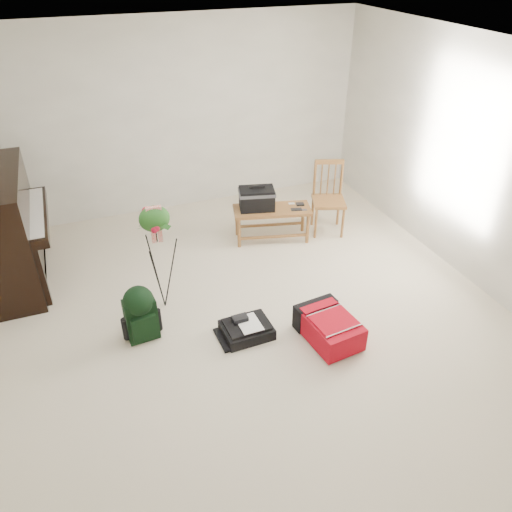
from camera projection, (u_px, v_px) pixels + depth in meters
name	position (u px, v px, depth m)	size (l,w,h in m)	color
floor	(253.00, 319.00, 5.02)	(5.00, 5.50, 0.01)	beige
ceiling	(253.00, 57.00, 3.67)	(5.00, 5.50, 0.01)	white
wall_back	(179.00, 118.00, 6.50)	(5.00, 0.04, 2.50)	silver
wall_right	(481.00, 168.00, 5.10)	(0.04, 5.50, 2.50)	silver
piano	(8.00, 232.00, 5.29)	(0.71, 1.50, 1.25)	black
bench	(262.00, 203.00, 6.05)	(1.01, 0.60, 0.73)	olive
dining_chair	(328.00, 199.00, 6.30)	(0.51, 0.51, 0.92)	olive
red_suitcase	(327.00, 324.00, 4.73)	(0.48, 0.67, 0.27)	#BA0717
black_duffel	(247.00, 329.00, 4.79)	(0.47, 0.38, 0.19)	black
green_backpack	(140.00, 311.00, 4.62)	(0.30, 0.28, 0.58)	black
flower_stand	(159.00, 259.00, 4.89)	(0.40, 0.40, 1.19)	black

